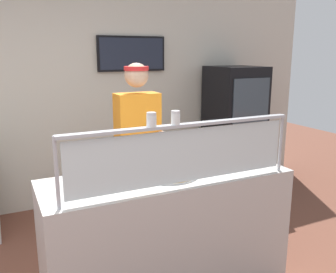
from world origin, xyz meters
TOP-DOWN VIEW (x-y plane):
  - ground_plane at (0.93, 1.00)m, footprint 12.00×12.00m
  - shop_rear_unit at (0.94, 2.40)m, footprint 6.27×0.13m
  - serving_counter at (0.93, 0.33)m, footprint 1.87×0.65m
  - sneeze_guard at (0.93, 0.06)m, footprint 1.69×0.06m
  - pizza_tray at (0.94, 0.34)m, footprint 0.47×0.47m
  - pizza_server at (0.98, 0.32)m, footprint 0.08×0.28m
  - parmesan_shaker at (0.69, 0.06)m, footprint 0.06×0.06m
  - pepper_flake_shaker at (0.86, 0.06)m, footprint 0.06×0.06m
  - worker_figure at (0.95, 0.96)m, footprint 0.41×0.50m
  - drink_fridge at (2.72, 1.96)m, footprint 0.65×0.68m

SIDE VIEW (x-z plane):
  - ground_plane at x=0.93m, z-range 0.00..0.00m
  - serving_counter at x=0.93m, z-range 0.00..0.95m
  - drink_fridge at x=2.72m, z-range 0.00..1.67m
  - pizza_tray at x=0.94m, z-range 0.95..0.98m
  - pizza_server at x=0.98m, z-range 0.99..0.99m
  - worker_figure at x=0.95m, z-range 0.13..1.89m
  - sneeze_guard at x=0.93m, z-range 1.01..1.45m
  - shop_rear_unit at x=0.94m, z-range 0.01..2.71m
  - pepper_flake_shaker at x=0.86m, z-range 1.39..1.48m
  - parmesan_shaker at x=0.69m, z-range 1.39..1.48m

